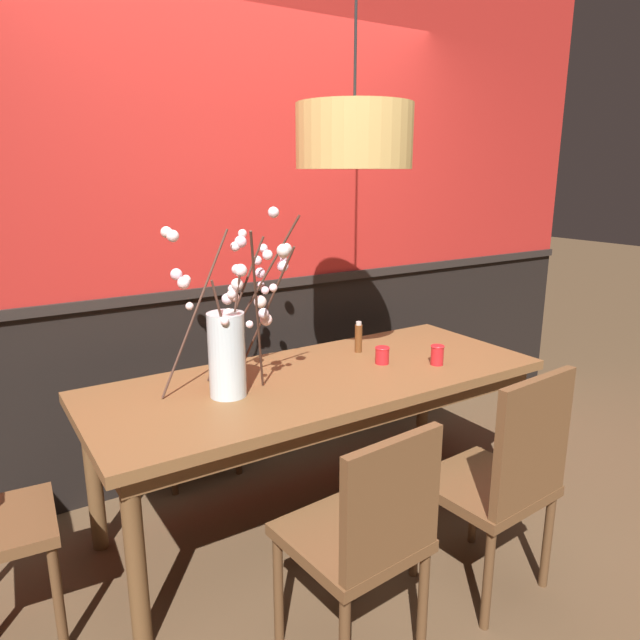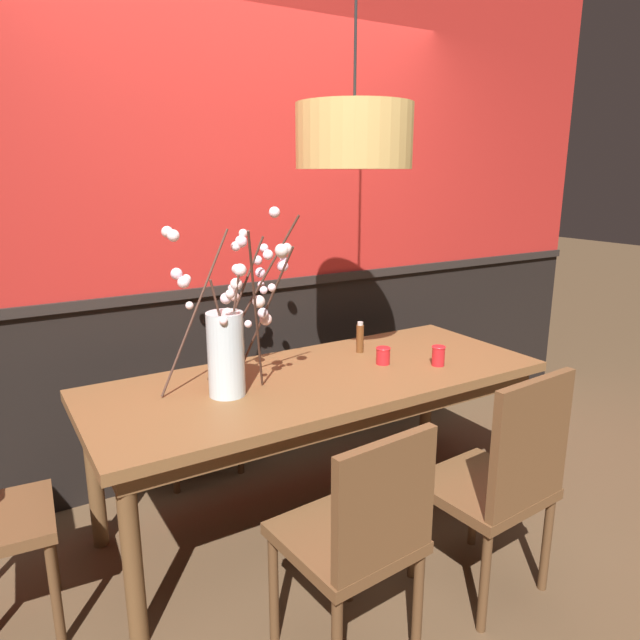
# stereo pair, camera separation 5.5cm
# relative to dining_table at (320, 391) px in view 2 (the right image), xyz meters

# --- Properties ---
(ground_plane) EXTENTS (24.00, 24.00, 0.00)m
(ground_plane) POSITION_rel_dining_table_xyz_m (0.00, 0.00, -0.67)
(ground_plane) COLOR brown
(back_wall) EXTENTS (5.27, 0.14, 2.92)m
(back_wall) POSITION_rel_dining_table_xyz_m (0.00, 0.78, 0.79)
(back_wall) COLOR black
(back_wall) RESTS_ON ground
(dining_table) EXTENTS (2.15, 0.86, 0.75)m
(dining_table) POSITION_rel_dining_table_xyz_m (0.00, 0.00, 0.00)
(dining_table) COLOR brown
(dining_table) RESTS_ON ground
(chair_far_side_left) EXTENTS (0.46, 0.45, 0.89)m
(chair_far_side_left) POSITION_rel_dining_table_xyz_m (-0.36, 0.86, -0.16)
(chair_far_side_left) COLOR brown
(chair_far_side_left) RESTS_ON ground
(chair_near_side_right) EXTENTS (0.48, 0.46, 0.96)m
(chair_near_side_right) POSITION_rel_dining_table_xyz_m (0.31, -0.83, -0.14)
(chair_near_side_right) COLOR brown
(chair_near_side_right) RESTS_ON ground
(chair_near_side_left) EXTENTS (0.45, 0.46, 0.90)m
(chair_near_side_left) POSITION_rel_dining_table_xyz_m (-0.36, -0.83, -0.15)
(chair_near_side_left) COLOR brown
(chair_near_side_left) RESTS_ON ground
(vase_with_blossoms) EXTENTS (0.67, 0.60, 0.77)m
(vase_with_blossoms) POSITION_rel_dining_table_xyz_m (-0.43, 0.03, 0.33)
(vase_with_blossoms) COLOR silver
(vase_with_blossoms) RESTS_ON dining_table
(candle_holder_nearer_center) EXTENTS (0.07, 0.07, 0.10)m
(candle_holder_nearer_center) POSITION_rel_dining_table_xyz_m (0.57, -0.18, 0.13)
(candle_holder_nearer_center) COLOR red
(candle_holder_nearer_center) RESTS_ON dining_table
(candle_holder_nearer_edge) EXTENTS (0.07, 0.07, 0.09)m
(candle_holder_nearer_edge) POSITION_rel_dining_table_xyz_m (0.35, -0.02, 0.12)
(candle_holder_nearer_edge) COLOR red
(candle_holder_nearer_edge) RESTS_ON dining_table
(condiment_bottle) EXTENTS (0.04, 0.04, 0.17)m
(condiment_bottle) POSITION_rel_dining_table_xyz_m (0.37, 0.20, 0.16)
(condiment_bottle) COLOR brown
(condiment_bottle) RESTS_ON dining_table
(pendant_lamp) EXTENTS (0.49, 0.49, 1.23)m
(pendant_lamp) POSITION_rel_dining_table_xyz_m (0.11, -0.10, 1.15)
(pendant_lamp) COLOR tan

